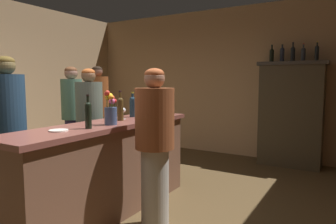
# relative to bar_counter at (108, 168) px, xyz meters

# --- Properties ---
(floor) EXTENTS (9.35, 9.35, 0.00)m
(floor) POSITION_rel_bar_counter_xyz_m (-0.24, -0.26, -0.51)
(floor) COLOR #513D23
(floor) RESTS_ON ground
(wall_back) EXTENTS (5.57, 0.12, 2.86)m
(wall_back) POSITION_rel_bar_counter_xyz_m (-0.24, 3.40, 0.92)
(wall_back) COLOR tan
(wall_back) RESTS_ON ground
(bar_counter) EXTENTS (0.60, 2.41, 1.01)m
(bar_counter) POSITION_rel_bar_counter_xyz_m (0.00, 0.00, 0.00)
(bar_counter) COLOR brown
(bar_counter) RESTS_ON ground
(display_cabinet) EXTENTS (1.08, 0.48, 1.77)m
(display_cabinet) POSITION_rel_bar_counter_xyz_m (1.36, 3.07, 0.41)
(display_cabinet) COLOR #3C3222
(display_cabinet) RESTS_ON ground
(wine_bottle_syrah) EXTENTS (0.08, 0.08, 0.31)m
(wine_bottle_syrah) POSITION_rel_bar_counter_xyz_m (-0.09, 0.57, 0.64)
(wine_bottle_syrah) COLOR #192C38
(wine_bottle_syrah) RESTS_ON bar_counter
(wine_bottle_rose) EXTENTS (0.07, 0.07, 0.30)m
(wine_bottle_rose) POSITION_rel_bar_counter_xyz_m (0.11, 0.76, 0.64)
(wine_bottle_rose) COLOR #19233B
(wine_bottle_rose) RESTS_ON bar_counter
(wine_bottle_merlot) EXTENTS (0.07, 0.07, 0.34)m
(wine_bottle_merlot) POSITION_rel_bar_counter_xyz_m (0.09, 1.03, 0.65)
(wine_bottle_merlot) COLOR #28532A
(wine_bottle_merlot) RESTS_ON bar_counter
(wine_bottle_riesling) EXTENTS (0.06, 0.06, 0.32)m
(wine_bottle_riesling) POSITION_rel_bar_counter_xyz_m (0.13, -0.39, 0.64)
(wine_bottle_riesling) COLOR black
(wine_bottle_riesling) RESTS_ON bar_counter
(wine_bottle_chardonnay) EXTENTS (0.07, 0.07, 0.34)m
(wine_bottle_chardonnay) POSITION_rel_bar_counter_xyz_m (0.00, 0.22, 0.65)
(wine_bottle_chardonnay) COLOR #423216
(wine_bottle_chardonnay) RESTS_ON bar_counter
(wine_glass_front) EXTENTS (0.07, 0.07, 0.16)m
(wine_glass_front) POSITION_rel_bar_counter_xyz_m (-0.19, 0.86, 0.62)
(wine_glass_front) COLOR white
(wine_glass_front) RESTS_ON bar_counter
(wine_glass_mid) EXTENTS (0.07, 0.07, 0.14)m
(wine_glass_mid) POSITION_rel_bar_counter_xyz_m (-0.06, 0.34, 0.60)
(wine_glass_mid) COLOR white
(wine_glass_mid) RESTS_ON bar_counter
(flower_arrangement) EXTENTS (0.13, 0.13, 0.35)m
(flower_arrangement) POSITION_rel_bar_counter_xyz_m (0.13, -0.09, 0.65)
(flower_arrangement) COLOR #3B4E74
(flower_arrangement) RESTS_ON bar_counter
(cheese_plate) EXTENTS (0.17, 0.17, 0.01)m
(cheese_plate) POSITION_rel_bar_counter_xyz_m (0.00, -0.63, 0.50)
(cheese_plate) COLOR white
(cheese_plate) RESTS_ON bar_counter
(display_bottle_left) EXTENTS (0.07, 0.07, 0.30)m
(display_bottle_left) POSITION_rel_bar_counter_xyz_m (1.01, 3.07, 1.39)
(display_bottle_left) COLOR black
(display_bottle_left) RESTS_ON display_cabinet
(display_bottle_midleft) EXTENTS (0.07, 0.07, 0.30)m
(display_bottle_midleft) POSITION_rel_bar_counter_xyz_m (1.18, 3.07, 1.40)
(display_bottle_midleft) COLOR #1E2333
(display_bottle_midleft) RESTS_ON display_cabinet
(display_bottle_center) EXTENTS (0.07, 0.07, 0.32)m
(display_bottle_center) POSITION_rel_bar_counter_xyz_m (1.35, 3.07, 1.40)
(display_bottle_center) COLOR black
(display_bottle_center) RESTS_ON display_cabinet
(display_bottle_midright) EXTENTS (0.07, 0.07, 0.29)m
(display_bottle_midright) POSITION_rel_bar_counter_xyz_m (1.51, 3.07, 1.39)
(display_bottle_midright) COLOR #252931
(display_bottle_midright) RESTS_ON display_cabinet
(display_bottle_right) EXTENTS (0.06, 0.06, 0.31)m
(display_bottle_right) POSITION_rel_bar_counter_xyz_m (1.71, 3.07, 1.40)
(display_bottle_right) COLOR black
(display_bottle_right) RESTS_ON display_cabinet
(patron_tall) EXTENTS (0.37, 0.37, 1.70)m
(patron_tall) POSITION_rel_bar_counter_xyz_m (-1.46, 1.39, 0.42)
(patron_tall) COLOR #A8AB8E
(patron_tall) RESTS_ON ground
(patron_near_entrance) EXTENTS (0.36, 0.36, 1.71)m
(patron_near_entrance) POSITION_rel_bar_counter_xyz_m (-0.89, -0.55, 0.43)
(patron_near_entrance) COLOR brown
(patron_near_entrance) RESTS_ON ground
(patron_redhead) EXTENTS (0.35, 0.35, 1.61)m
(patron_redhead) POSITION_rel_bar_counter_xyz_m (-0.71, 0.45, 0.38)
(patron_redhead) COLOR #2D254F
(patron_redhead) RESTS_ON ground
(patron_in_grey) EXTENTS (0.32, 0.32, 1.67)m
(patron_in_grey) POSITION_rel_bar_counter_xyz_m (-1.46, 0.83, 0.42)
(patron_in_grey) COLOR #2A2553
(patron_in_grey) RESTS_ON ground
(bartender) EXTENTS (0.38, 0.38, 1.57)m
(bartender) POSITION_rel_bar_counter_xyz_m (0.61, 0.01, 0.35)
(bartender) COLOR #ABA69B
(bartender) RESTS_ON ground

